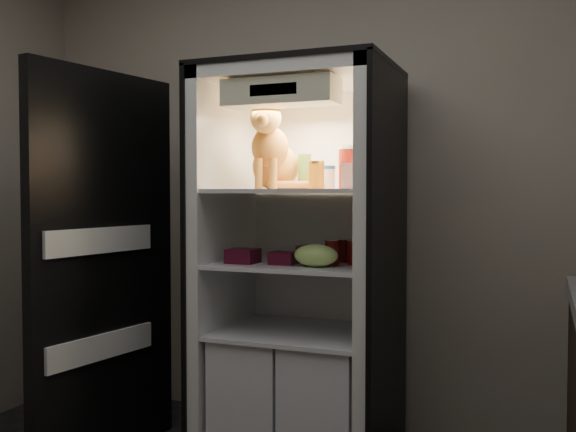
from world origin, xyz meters
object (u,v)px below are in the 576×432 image
soda_can_c (332,252)px  berry_box_left (243,256)px  refrigerator (302,291)px  cream_carton (350,176)px  pepper_jar (351,168)px  soda_can_a (345,250)px  grape_bag (316,255)px  parmesan_shaker (304,172)px  soda_can_b (354,252)px  berry_box_right (284,258)px  tabby_cat (273,155)px  mayo_tub (327,177)px  condiment_jar (301,252)px  salsa_jar (317,175)px

soda_can_c → berry_box_left: 0.43m
refrigerator → cream_carton: (0.30, -0.19, 0.56)m
pepper_jar → soda_can_a: size_ratio=1.83×
pepper_jar → grape_bag: size_ratio=1.01×
refrigerator → parmesan_shaker: refrigerator is taller
soda_can_b → soda_can_c: (-0.09, -0.06, 0.00)m
pepper_jar → soda_can_c: pepper_jar is taller
refrigerator → soda_can_b: bearing=-14.9°
refrigerator → grape_bag: refrigerator is taller
pepper_jar → soda_can_b: 0.41m
berry_box_left → soda_can_c: bearing=9.1°
berry_box_right → berry_box_left: bearing=-172.0°
tabby_cat → grape_bag: (0.29, -0.18, -0.47)m
refrigerator → mayo_tub: (0.10, 0.08, 0.56)m
refrigerator → berry_box_right: (-0.02, -0.18, 0.18)m
tabby_cat → condiment_jar: tabby_cat is taller
refrigerator → tabby_cat: 0.68m
salsa_jar → soda_can_c: size_ratio=1.11×
soda_can_c → cream_carton: bearing=-28.1°
tabby_cat → salsa_jar: tabby_cat is taller
tabby_cat → mayo_tub: tabby_cat is taller
mayo_tub → berry_box_right: size_ratio=0.99×
parmesan_shaker → mayo_tub: parmesan_shaker is taller
tabby_cat → salsa_jar: 0.26m
pepper_jar → berry_box_left: size_ratio=1.52×
mayo_tub → berry_box_left: (-0.32, -0.28, -0.37)m
soda_can_a → condiment_jar: bearing=-176.6°
soda_can_a → soda_can_c: size_ratio=0.93×
cream_carton → condiment_jar: 0.52m
soda_can_a → berry_box_right: 0.31m
berry_box_left → refrigerator: bearing=42.6°
refrigerator → parmesan_shaker: bearing=78.5°
refrigerator → grape_bag: bearing=-55.5°
mayo_tub → pepper_jar: bearing=-22.4°
soda_can_a → grape_bag: size_ratio=0.55×
soda_can_a → grape_bag: (-0.07, -0.24, -0.01)m
refrigerator → parmesan_shaker: 0.58m
refrigerator → salsa_jar: refrigerator is taller
pepper_jar → grape_bag: 0.47m
soda_can_c → parmesan_shaker: bearing=141.0°
cream_carton → condiment_jar: bearing=146.7°
pepper_jar → cream_carton: (0.06, -0.21, -0.05)m
parmesan_shaker → pepper_jar: (0.24, -0.00, 0.02)m
grape_bag → pepper_jar: bearing=67.8°
soda_can_b → grape_bag: 0.20m
soda_can_b → grape_bag: bearing=-135.1°
soda_can_c → berry_box_left: size_ratio=0.89×
soda_can_b → refrigerator: bearing=165.1°
cream_carton → berry_box_right: (-0.32, 0.01, -0.38)m
condiment_jar → soda_can_b: bearing=-16.5°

